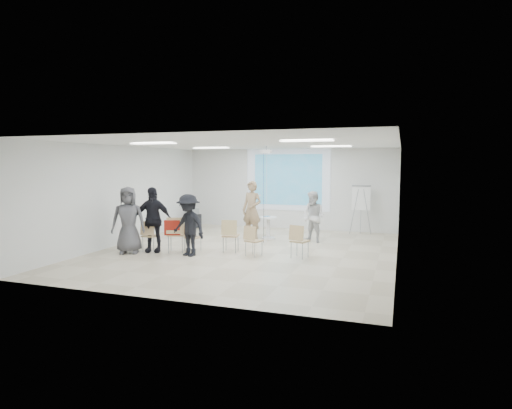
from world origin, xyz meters
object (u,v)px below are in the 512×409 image
(chair_right_inner, at_px, (252,238))
(audience_left, at_px, (152,215))
(pedestal_table, at_px, (268,226))
(player_left, at_px, (252,206))
(chair_center, at_px, (230,233))
(audience_mid, at_px, (188,221))
(player_right, at_px, (313,214))
(av_cart, at_px, (193,219))
(chair_far_left, at_px, (149,233))
(chair_right_far, at_px, (298,238))
(laptop, at_px, (194,236))
(chair_left_inner, at_px, (192,235))
(flipchart_easel, at_px, (361,198))
(audience_outer, at_px, (128,216))
(chair_left_mid, at_px, (176,232))

(chair_right_inner, relative_size, audience_left, 0.40)
(pedestal_table, height_order, player_left, player_left)
(chair_right_inner, bearing_deg, audience_left, -154.57)
(chair_center, distance_m, audience_mid, 1.23)
(player_right, distance_m, chair_center, 2.97)
(chair_center, relative_size, av_cart, 1.23)
(player_left, bearing_deg, chair_far_left, -113.28)
(chair_right_far, bearing_deg, chair_far_left, -159.11)
(audience_left, bearing_deg, chair_center, 1.95)
(laptop, distance_m, av_cart, 4.45)
(chair_right_inner, relative_size, audience_mid, 0.44)
(chair_center, bearing_deg, chair_left_inner, -177.06)
(player_left, xyz_separation_m, chair_far_left, (-2.05, -2.82, -0.56))
(chair_right_inner, distance_m, chair_right_far, 1.22)
(chair_far_left, bearing_deg, player_left, 46.07)
(pedestal_table, xyz_separation_m, laptop, (-1.40, -2.56, 0.02))
(pedestal_table, relative_size, chair_left_inner, 0.93)
(player_right, relative_size, flipchart_easel, 1.03)
(laptop, xyz_separation_m, flipchart_easel, (4.18, 4.44, 0.84))
(flipchart_easel, bearing_deg, chair_center, -129.18)
(chair_far_left, height_order, chair_right_inner, chair_far_left)
(chair_right_inner, height_order, chair_right_far, chair_right_far)
(player_left, relative_size, player_right, 1.21)
(chair_left_inner, relative_size, av_cart, 1.06)
(audience_left, height_order, av_cart, audience_left)
(player_left, xyz_separation_m, audience_outer, (-2.45, -3.22, -0.05))
(laptop, bearing_deg, chair_right_inner, -171.66)
(player_right, xyz_separation_m, chair_left_mid, (-3.27, -2.80, -0.30))
(chair_center, height_order, laptop, chair_center)
(chair_right_far, relative_size, audience_outer, 0.43)
(player_left, bearing_deg, chair_left_mid, -101.47)
(chair_far_left, xyz_separation_m, flipchart_easel, (5.34, 4.86, 0.76))
(player_right, xyz_separation_m, chair_right_far, (0.08, -2.35, -0.37))
(chair_far_left, relative_size, av_cart, 1.15)
(chair_left_inner, distance_m, audience_outer, 1.80)
(player_left, relative_size, chair_center, 2.33)
(chair_left_mid, height_order, av_cart, chair_left_mid)
(av_cart, bearing_deg, chair_center, -26.13)
(chair_left_mid, height_order, chair_right_far, chair_left_mid)
(pedestal_table, height_order, audience_mid, audience_mid)
(pedestal_table, height_order, audience_left, audience_left)
(player_right, distance_m, chair_left_inner, 3.89)
(chair_left_mid, relative_size, chair_right_inner, 1.21)
(av_cart, bearing_deg, chair_far_left, -53.89)
(flipchart_easel, bearing_deg, av_cart, -178.50)
(flipchart_easel, bearing_deg, player_left, -151.17)
(chair_left_inner, relative_size, audience_left, 0.38)
(audience_mid, bearing_deg, chair_far_left, -170.87)
(chair_right_far, relative_size, audience_left, 0.42)
(player_left, height_order, chair_left_mid, player_left)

